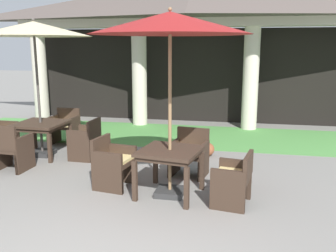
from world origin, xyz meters
The scene contains 13 objects.
background_pavilion centered at (0.00, 7.97, 3.18)m, with size 10.93×2.45×4.15m.
lawn_strip centered at (0.00, 6.64, 0.00)m, with size 12.73×2.66×0.01m, color #519347.
patio_table_near_foreground centered at (-2.82, 4.22, 0.63)m, with size 1.03×1.03×0.73m.
patio_umbrella_near_foreground centered at (-2.82, 4.22, 2.65)m, with size 2.37×2.37×2.90m.
patio_chair_near_foreground_south centered at (-2.86, 3.17, 0.42)m, with size 0.60×0.60×0.92m.
patio_chair_near_foreground_east centered at (-1.78, 4.19, 0.42)m, with size 0.53×0.63×0.85m.
patio_chair_near_foreground_north centered at (-2.79, 5.27, 0.42)m, with size 0.63×0.56×0.84m.
patio_table_mid_left centered at (0.35, 2.57, 0.65)m, with size 1.04×1.04×0.75m.
patio_umbrella_mid_left centered at (0.35, 2.57, 2.64)m, with size 2.42×2.42×2.90m.
patio_chair_mid_left_north centered at (0.52, 3.58, 0.40)m, with size 0.71×0.65×0.85m.
patio_chair_mid_left_east centered at (1.36, 2.40, 0.39)m, with size 0.61×0.69×0.81m.
patio_chair_mid_left_west centered at (-0.66, 2.73, 0.42)m, with size 0.65×0.67×0.85m.
terracotta_urn centered at (0.70, 4.86, 0.15)m, with size 0.35×0.35×0.38m.
Camera 1 is at (1.45, -3.02, 2.35)m, focal length 40.32 mm.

